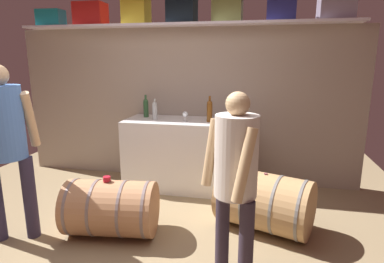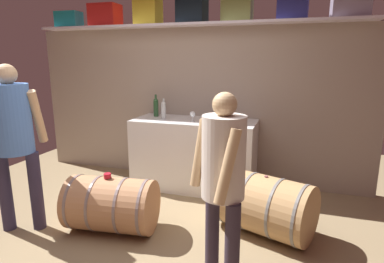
% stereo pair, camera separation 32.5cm
% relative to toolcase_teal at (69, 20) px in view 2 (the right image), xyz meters
% --- Properties ---
extents(ground_plane, '(6.11, 7.33, 0.02)m').
position_rel_toolcase_teal_xyz_m(ground_plane, '(1.92, -1.40, -2.32)').
color(ground_plane, '#8C7756').
extents(back_wall_panel, '(4.91, 0.10, 2.17)m').
position_rel_toolcase_teal_xyz_m(back_wall_panel, '(1.92, 0.15, -1.23)').
color(back_wall_panel, gray).
rests_on(back_wall_panel, ground).
extents(high_shelf_board, '(4.52, 0.40, 0.03)m').
position_rel_toolcase_teal_xyz_m(high_shelf_board, '(1.92, 0.00, -0.13)').
color(high_shelf_board, silver).
rests_on(high_shelf_board, back_wall_panel).
extents(toolcase_teal, '(0.37, 0.25, 0.23)m').
position_rel_toolcase_teal_xyz_m(toolcase_teal, '(0.00, 0.00, 0.00)').
color(toolcase_teal, teal).
rests_on(toolcase_teal, high_shelf_board).
extents(toolcase_red, '(0.42, 0.31, 0.31)m').
position_rel_toolcase_teal_xyz_m(toolcase_red, '(0.63, 0.00, 0.04)').
color(toolcase_red, red).
rests_on(toolcase_red, high_shelf_board).
extents(toolcase_yellow, '(0.35, 0.27, 0.34)m').
position_rel_toolcase_teal_xyz_m(toolcase_yellow, '(1.30, 0.00, 0.05)').
color(toolcase_yellow, yellow).
rests_on(toolcase_yellow, high_shelf_board).
extents(toolcase_black, '(0.38, 0.30, 0.32)m').
position_rel_toolcase_teal_xyz_m(toolcase_black, '(1.94, 0.00, 0.04)').
color(toolcase_black, black).
rests_on(toolcase_black, high_shelf_board).
extents(toolcase_olive, '(0.39, 0.23, 0.36)m').
position_rel_toolcase_teal_xyz_m(toolcase_olive, '(2.54, 0.00, 0.06)').
color(toolcase_olive, olive).
rests_on(toolcase_olive, high_shelf_board).
extents(toolcase_navy, '(0.37, 0.30, 0.36)m').
position_rel_toolcase_teal_xyz_m(toolcase_navy, '(3.21, 0.00, 0.06)').
color(toolcase_navy, navy).
rests_on(toolcase_navy, high_shelf_board).
extents(toolcase_grey, '(0.42, 0.27, 0.33)m').
position_rel_toolcase_teal_xyz_m(toolcase_grey, '(3.84, 0.00, 0.05)').
color(toolcase_grey, gray).
rests_on(toolcase_grey, high_shelf_board).
extents(work_cabinet, '(1.64, 0.68, 0.94)m').
position_rel_toolcase_teal_xyz_m(work_cabinet, '(2.05, -0.25, -1.84)').
color(work_cabinet, silver).
rests_on(work_cabinet, ground).
extents(wine_bottle_green, '(0.07, 0.07, 0.31)m').
position_rel_toolcase_teal_xyz_m(wine_bottle_green, '(1.45, -0.13, -1.23)').
color(wine_bottle_green, '#2B542E').
rests_on(wine_bottle_green, work_cabinet).
extents(wine_bottle_clear, '(0.07, 0.07, 0.28)m').
position_rel_toolcase_teal_xyz_m(wine_bottle_clear, '(1.63, -0.28, -1.24)').
color(wine_bottle_clear, '#B6BBB8').
rests_on(wine_bottle_clear, work_cabinet).
extents(wine_bottle_amber, '(0.07, 0.07, 0.33)m').
position_rel_toolcase_teal_xyz_m(wine_bottle_amber, '(2.37, -0.29, -1.22)').
color(wine_bottle_amber, brown).
rests_on(wine_bottle_amber, work_cabinet).
extents(wine_glass, '(0.07, 0.07, 0.13)m').
position_rel_toolcase_teal_xyz_m(wine_glass, '(2.06, -0.34, -1.28)').
color(wine_glass, white).
rests_on(wine_glass, work_cabinet).
extents(wine_barrel_near, '(0.94, 0.66, 0.57)m').
position_rel_toolcase_teal_xyz_m(wine_barrel_near, '(1.59, -1.61, -2.03)').
color(wine_barrel_near, '#B17C54').
rests_on(wine_barrel_near, ground).
extents(wine_barrel_far, '(1.07, 0.87, 0.61)m').
position_rel_toolcase_teal_xyz_m(wine_barrel_far, '(3.09, -1.18, -2.01)').
color(wine_barrel_far, tan).
rests_on(wine_barrel_far, ground).
extents(tasting_cup, '(0.07, 0.07, 0.05)m').
position_rel_toolcase_teal_xyz_m(tasting_cup, '(1.56, -1.61, -1.73)').
color(tasting_cup, red).
rests_on(tasting_cup, wine_barrel_near).
extents(winemaker_pouring, '(0.45, 0.45, 1.52)m').
position_rel_toolcase_teal_xyz_m(winemaker_pouring, '(2.84, -2.08, -1.38)').
color(winemaker_pouring, '#302633').
rests_on(winemaker_pouring, ground).
extents(visitor_tasting, '(0.57, 0.50, 1.70)m').
position_rel_toolcase_teal_xyz_m(visitor_tasting, '(0.69, -1.86, -1.27)').
color(visitor_tasting, '#2E283F').
rests_on(visitor_tasting, ground).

